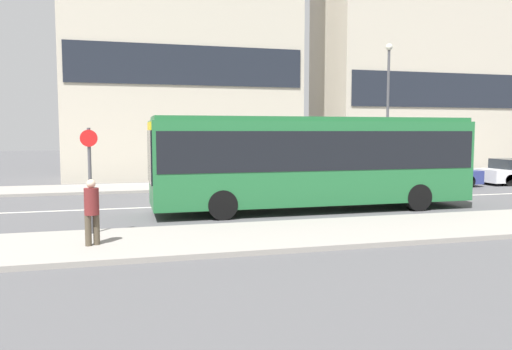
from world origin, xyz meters
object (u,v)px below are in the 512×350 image
(pedestrian_near_stop, at_px, (92,208))
(bus_stop_sign, at_px, (90,172))
(parked_car_0, at_px, (437,174))
(street_lamp, at_px, (388,99))
(city_bus, at_px, (314,157))

(pedestrian_near_stop, xyz_separation_m, bus_stop_sign, (-0.11, 1.44, 0.74))
(parked_car_0, bearing_deg, street_lamp, 137.33)
(parked_car_0, bearing_deg, pedestrian_near_stop, -148.54)
(pedestrian_near_stop, relative_size, bus_stop_sign, 0.56)
(pedestrian_near_stop, height_order, street_lamp, street_lamp)
(street_lamp, bearing_deg, bus_stop_sign, -144.67)
(city_bus, distance_m, pedestrian_near_stop, 8.55)
(city_bus, bearing_deg, pedestrian_near_stop, -146.09)
(pedestrian_near_stop, bearing_deg, city_bus, 5.89)
(bus_stop_sign, relative_size, street_lamp, 0.38)
(city_bus, xyz_separation_m, street_lamp, (7.02, 7.27, 2.63))
(city_bus, height_order, street_lamp, street_lamp)
(city_bus, xyz_separation_m, parked_car_0, (8.92, 5.52, -1.27))
(parked_car_0, xyz_separation_m, street_lamp, (-1.89, 1.75, 3.90))
(pedestrian_near_stop, xyz_separation_m, street_lamp, (14.30, 11.66, 3.52))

